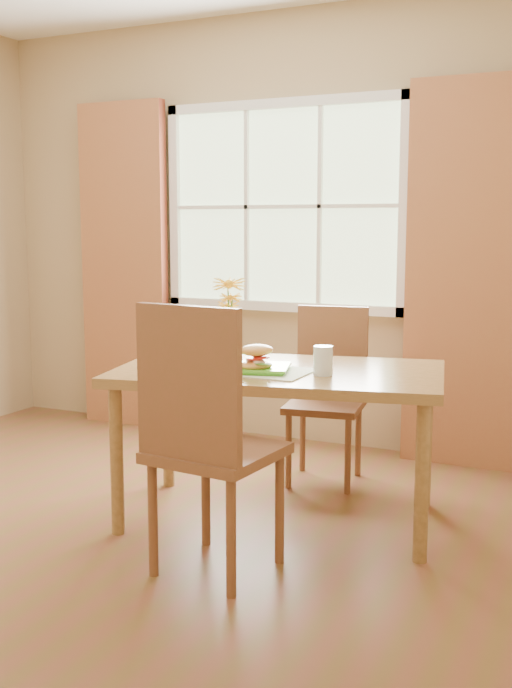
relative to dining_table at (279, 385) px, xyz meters
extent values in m
cube|color=brown|center=(-0.56, -0.52, -0.66)|extent=(4.20, 3.80, 0.02)
cube|color=tan|center=(-0.56, 1.39, 0.70)|extent=(4.20, 0.02, 2.70)
cube|color=#B1CC9A|center=(-0.56, 1.36, 0.85)|extent=(1.50, 0.02, 1.20)
cube|color=white|center=(-0.56, 1.33, 1.48)|extent=(1.62, 0.04, 0.06)
cube|color=white|center=(-0.56, 1.33, 0.22)|extent=(1.62, 0.04, 0.06)
cube|color=white|center=(-1.34, 1.33, 0.85)|extent=(0.06, 0.04, 1.32)
cube|color=white|center=(0.22, 1.33, 0.85)|extent=(0.06, 0.04, 1.32)
cube|color=white|center=(-0.56, 1.33, 0.85)|extent=(1.50, 0.03, 0.02)
cube|color=maroon|center=(-1.71, 1.26, 0.45)|extent=(0.65, 0.08, 2.20)
cube|color=maroon|center=(0.59, 1.26, 0.45)|extent=(0.65, 0.08, 2.20)
cube|color=olive|center=(0.00, 0.00, 0.05)|extent=(1.64, 1.13, 0.05)
cylinder|color=olive|center=(-0.59, -0.48, -0.31)|extent=(0.06, 0.06, 0.68)
cylinder|color=olive|center=(0.73, -0.20, -0.31)|extent=(0.06, 0.06, 0.68)
cylinder|color=olive|center=(-0.73, 0.20, -0.31)|extent=(0.06, 0.06, 0.68)
cylinder|color=olive|center=(0.59, 0.48, -0.31)|extent=(0.06, 0.06, 0.68)
cube|color=brown|center=(0.00, -0.62, -0.16)|extent=(0.50, 0.50, 0.04)
cube|color=brown|center=(-0.02, -0.83, 0.15)|extent=(0.46, 0.08, 0.59)
cylinder|color=brown|center=(-0.20, -0.78, -0.42)|extent=(0.04, 0.04, 0.47)
cylinder|color=brown|center=(0.16, -0.82, -0.42)|extent=(0.04, 0.04, 0.47)
cylinder|color=brown|center=(-0.16, -0.42, -0.42)|extent=(0.04, 0.04, 0.47)
cylinder|color=brown|center=(0.20, -0.46, -0.42)|extent=(0.04, 0.04, 0.47)
cube|color=brown|center=(0.00, 0.62, -0.23)|extent=(0.45, 0.45, 0.04)
cube|color=brown|center=(-0.03, 0.80, 0.04)|extent=(0.39, 0.09, 0.50)
cylinder|color=brown|center=(-0.13, 0.44, -0.45)|extent=(0.03, 0.03, 0.40)
cylinder|color=brown|center=(0.18, 0.49, -0.45)|extent=(0.03, 0.03, 0.40)
cylinder|color=brown|center=(-0.18, 0.75, -0.45)|extent=(0.03, 0.03, 0.40)
cylinder|color=brown|center=(0.13, 0.80, -0.45)|extent=(0.03, 0.03, 0.40)
cube|color=#E3EAC6|center=(-0.05, -0.11, 0.08)|extent=(0.45, 0.33, 0.01)
cube|color=#56C030|center=(-0.05, -0.12, 0.09)|extent=(0.33, 0.33, 0.01)
ellipsoid|color=#F8B654|center=(-0.04, -0.17, 0.12)|extent=(0.18, 0.18, 0.04)
ellipsoid|color=#4C8C2D|center=(0.00, -0.19, 0.13)|extent=(0.09, 0.06, 0.01)
cylinder|color=red|center=(-0.04, -0.17, 0.15)|extent=(0.08, 0.08, 0.01)
cylinder|color=red|center=(-0.02, -0.16, 0.15)|extent=(0.08, 0.08, 0.01)
ellipsoid|color=#F8B654|center=(-0.04, -0.17, 0.18)|extent=(0.18, 0.18, 0.05)
cylinder|color=silver|center=(0.24, -0.06, 0.14)|extent=(0.09, 0.09, 0.13)
cylinder|color=silver|center=(0.24, -0.06, 0.13)|extent=(0.08, 0.08, 0.11)
cylinder|color=silver|center=(-0.33, 0.14, 0.17)|extent=(0.08, 0.08, 0.20)
cylinder|color=silver|center=(-0.33, 0.14, 0.12)|extent=(0.07, 0.07, 0.10)
cylinder|color=#3D7028|center=(-0.33, 0.14, 0.26)|extent=(0.01, 0.01, 0.37)
cylinder|color=#3D7028|center=(-0.32, 0.13, 0.23)|extent=(0.01, 0.01, 0.31)
cylinder|color=#3D7028|center=(-0.34, 0.15, 0.21)|extent=(0.01, 0.01, 0.26)
camera|label=1|loc=(1.46, -3.37, 0.74)|focal=42.00mm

